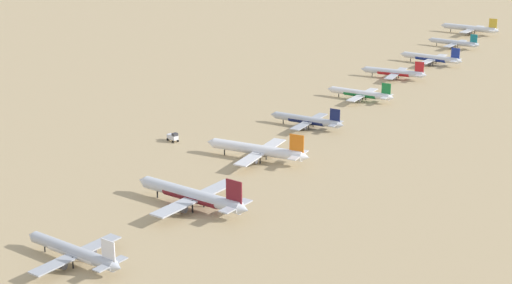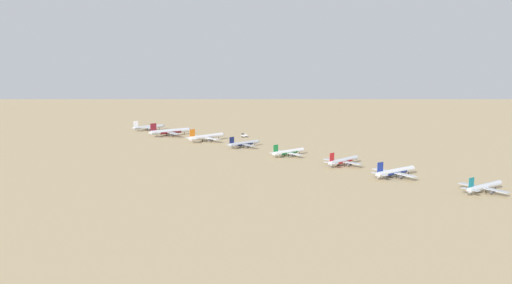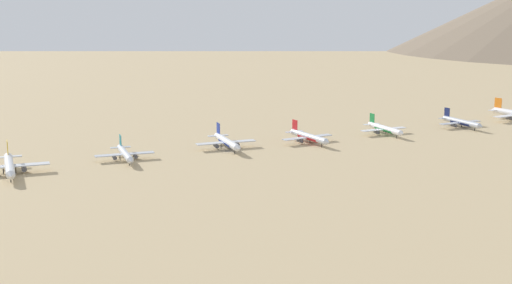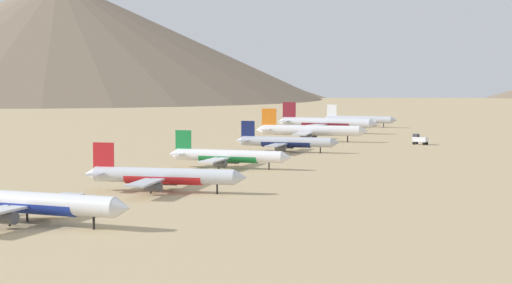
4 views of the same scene
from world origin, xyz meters
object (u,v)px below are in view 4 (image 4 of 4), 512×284
(parked_jet_5, at_px, (286,142))
(parked_jet_3, at_px, (162,176))
(parked_jet_2, at_px, (28,203))
(service_truck, at_px, (420,139))
(parked_jet_4, at_px, (228,156))
(parked_jet_6, at_px, (310,131))
(parked_jet_7, at_px, (326,123))
(parked_jet_8, at_px, (359,120))

(parked_jet_5, bearing_deg, parked_jet_3, -82.38)
(parked_jet_3, bearing_deg, parked_jet_2, -89.63)
(parked_jet_2, relative_size, parked_jet_5, 1.10)
(parked_jet_2, xyz_separation_m, service_truck, (18.28, 197.99, -1.64))
(parked_jet_5, bearing_deg, service_truck, 56.78)
(parked_jet_4, distance_m, parked_jet_5, 53.69)
(parked_jet_4, relative_size, service_truck, 6.32)
(parked_jet_4, height_order, parked_jet_5, parked_jet_4)
(parked_jet_3, xyz_separation_m, parked_jet_4, (-8.76, 49.85, -0.14))
(parked_jet_6, relative_size, parked_jet_7, 0.93)
(parked_jet_3, height_order, parked_jet_5, parked_jet_3)
(parked_jet_2, bearing_deg, parked_jet_3, 90.37)
(parked_jet_3, distance_m, service_truck, 153.87)
(parked_jet_5, xyz_separation_m, parked_jet_6, (-9.45, 47.04, 0.83))
(parked_jet_4, distance_m, service_truck, 106.47)
(parked_jet_8, bearing_deg, service_truck, -60.99)
(parked_jet_3, height_order, parked_jet_6, parked_jet_6)
(parked_jet_7, bearing_deg, service_truck, -41.87)
(parked_jet_2, relative_size, parked_jet_3, 1.06)
(parked_jet_6, relative_size, service_truck, 7.73)
(parked_jet_3, bearing_deg, parked_jet_8, 98.10)
(parked_jet_8, relative_size, service_truck, 6.71)
(parked_jet_4, bearing_deg, parked_jet_3, -80.03)
(parked_jet_5, distance_m, parked_jet_8, 148.83)
(parked_jet_4, bearing_deg, parked_jet_8, 97.63)
(parked_jet_3, bearing_deg, service_truck, 83.07)
(parked_jet_2, height_order, parked_jet_4, parked_jet_2)
(parked_jet_3, xyz_separation_m, parked_jet_6, (-23.26, 150.34, 0.69))
(parked_jet_5, xyz_separation_m, parked_jet_7, (-21.08, 97.36, 1.07))
(parked_jet_4, bearing_deg, parked_jet_2, -84.56)
(parked_jet_8, bearing_deg, parked_jet_4, -82.37)
(parked_jet_3, xyz_separation_m, parked_jet_5, (-13.81, 103.30, -0.14))
(parked_jet_2, height_order, parked_jet_8, parked_jet_2)
(parked_jet_2, height_order, parked_jet_7, parked_jet_7)
(parked_jet_6, bearing_deg, parked_jet_4, -81.79)
(parked_jet_3, distance_m, parked_jet_5, 104.22)
(parked_jet_6, xyz_separation_m, parked_jet_8, (-12.39, 100.18, -0.62))
(parked_jet_6, distance_m, parked_jet_8, 100.95)
(parked_jet_4, height_order, parked_jet_6, parked_jet_6)
(parked_jet_3, relative_size, parked_jet_6, 0.84)
(parked_jet_3, height_order, parked_jet_7, parked_jet_7)
(parked_jet_6, xyz_separation_m, parked_jet_7, (-11.64, 50.32, 0.23))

